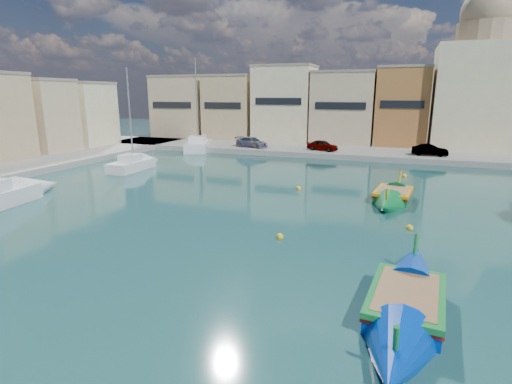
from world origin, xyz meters
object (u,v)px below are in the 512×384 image
at_px(luzzu_blue_south, 406,305).
at_px(yacht_mid, 13,194).
at_px(church_block, 480,82).
at_px(yacht_midnorth, 141,163).
at_px(luzzu_green, 393,196).
at_px(yacht_north, 200,145).

bearing_deg(luzzu_blue_south, yacht_mid, 166.53).
relative_size(church_block, luzzu_blue_south, 1.94).
bearing_deg(yacht_midnorth, church_block, 35.97).
bearing_deg(yacht_midnorth, luzzu_green, -10.91).
relative_size(luzzu_green, yacht_mid, 0.73).
distance_m(luzzu_green, luzzu_blue_south, 14.91).
bearing_deg(yacht_midnorth, luzzu_blue_south, -38.47).
bearing_deg(yacht_midnorth, yacht_north, 94.77).
bearing_deg(luzzu_green, yacht_mid, -159.75).
relative_size(yacht_midnorth, yacht_mid, 0.86).
distance_m(yacht_north, yacht_midnorth, 14.46).
distance_m(luzzu_blue_south, yacht_midnorth, 31.24).
relative_size(yacht_north, yacht_mid, 1.04).
bearing_deg(yacht_mid, yacht_midnorth, 87.79).
xyz_separation_m(church_block, yacht_north, (-33.13, -8.77, -7.93)).
xyz_separation_m(luzzu_blue_south, yacht_north, (-25.66, 33.84, 0.19)).
bearing_deg(luzzu_green, yacht_north, 142.62).
xyz_separation_m(luzzu_green, yacht_midnorth, (-23.61, 4.55, 0.12)).
relative_size(luzzu_green, luzzu_blue_south, 0.87).
xyz_separation_m(luzzu_green, yacht_north, (-24.81, 18.96, 0.20)).
relative_size(luzzu_green, yacht_midnorth, 0.85).
bearing_deg(church_block, luzzu_green, -106.71).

